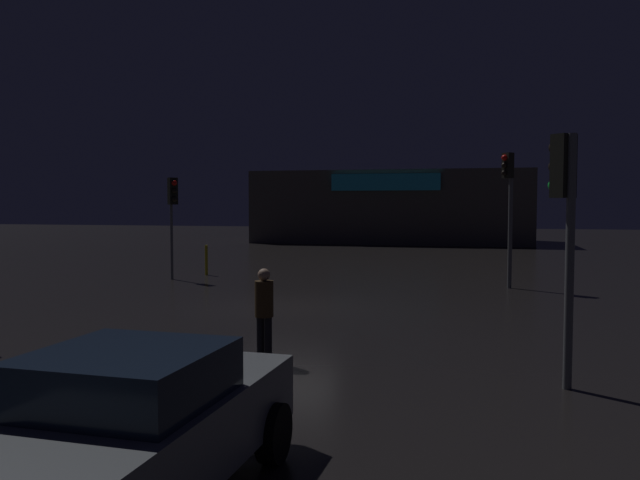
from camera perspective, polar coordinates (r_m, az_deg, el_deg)
ground_plane at (r=18.13m, az=-2.64°, el=-5.94°), size 120.00×120.00×0.00m
store_building at (r=49.18m, az=6.48°, el=2.91°), size 19.91×9.17×5.24m
traffic_signal_opposite at (r=10.73m, az=20.78°, el=2.88°), size 0.42×0.42×3.96m
traffic_signal_cross_left at (r=22.80m, az=16.30°, el=4.01°), size 0.42×0.42×4.60m
traffic_signal_cross_right at (r=25.01m, az=-12.87°, el=3.36°), size 0.43×0.41×3.86m
car_near at (r=6.57m, az=-15.99°, el=-15.52°), size 2.13×4.14×1.55m
pedestrian at (r=11.84m, az=-4.95°, el=-5.96°), size 0.39×0.39×1.71m
bollard_kerb_a at (r=26.48m, az=-9.99°, el=-1.76°), size 0.11×0.11×1.21m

